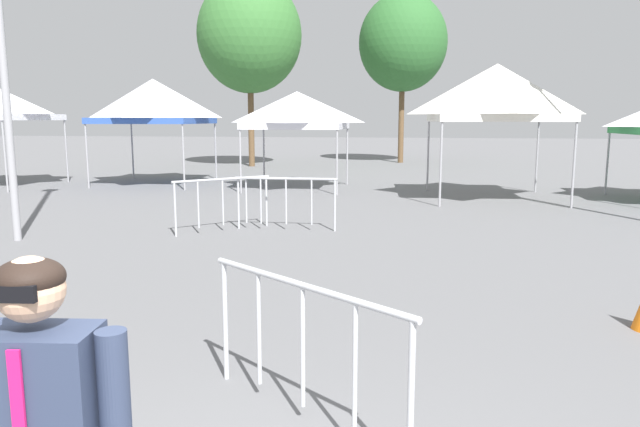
{
  "coord_description": "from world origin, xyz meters",
  "views": [
    {
      "loc": [
        0.55,
        -1.98,
        2.24
      ],
      "look_at": [
        -0.37,
        3.79,
        1.3
      ],
      "focal_mm": 33.04,
      "sensor_mm": 36.0,
      "label": 1
    }
  ],
  "objects_px": {
    "canopy_tent_far_right": "(297,110)",
    "tree_behind_tents_right": "(250,35)",
    "tree_behind_tents_left": "(403,43)",
    "crowd_barrier_mid_lot": "(223,194)",
    "crowd_barrier_by_lift": "(286,193)",
    "crowd_barrier_near_person": "(303,325)",
    "canopy_tent_far_left": "(153,101)",
    "canopy_tent_right_of_center": "(496,93)"
  },
  "relations": [
    {
      "from": "tree_behind_tents_left",
      "to": "crowd_barrier_mid_lot",
      "type": "xyz_separation_m",
      "value": [
        -3.09,
        -19.57,
        -5.27
      ]
    },
    {
      "from": "canopy_tent_far_right",
      "to": "crowd_barrier_by_lift",
      "type": "height_order",
      "value": "canopy_tent_far_right"
    },
    {
      "from": "tree_behind_tents_left",
      "to": "crowd_barrier_mid_lot",
      "type": "bearing_deg",
      "value": -98.98
    },
    {
      "from": "canopy_tent_far_left",
      "to": "crowd_barrier_mid_lot",
      "type": "relative_size",
      "value": 2.29
    },
    {
      "from": "canopy_tent_far_right",
      "to": "crowd_barrier_mid_lot",
      "type": "bearing_deg",
      "value": -90.41
    },
    {
      "from": "tree_behind_tents_left",
      "to": "tree_behind_tents_right",
      "type": "height_order",
      "value": "tree_behind_tents_right"
    },
    {
      "from": "canopy_tent_far_left",
      "to": "tree_behind_tents_left",
      "type": "height_order",
      "value": "tree_behind_tents_left"
    },
    {
      "from": "canopy_tent_right_of_center",
      "to": "crowd_barrier_near_person",
      "type": "height_order",
      "value": "canopy_tent_right_of_center"
    },
    {
      "from": "canopy_tent_right_of_center",
      "to": "crowd_barrier_mid_lot",
      "type": "bearing_deg",
      "value": -135.52
    },
    {
      "from": "canopy_tent_right_of_center",
      "to": "crowd_barrier_mid_lot",
      "type": "xyz_separation_m",
      "value": [
        -5.98,
        -5.87,
        -2.2
      ]
    },
    {
      "from": "tree_behind_tents_left",
      "to": "crowd_barrier_mid_lot",
      "type": "distance_m",
      "value": 20.5
    },
    {
      "from": "canopy_tent_far_left",
      "to": "crowd_barrier_mid_lot",
      "type": "xyz_separation_m",
      "value": [
        5.07,
        -8.04,
        -2.08
      ]
    },
    {
      "from": "crowd_barrier_mid_lot",
      "to": "crowd_barrier_near_person",
      "type": "xyz_separation_m",
      "value": [
        2.99,
        -7.2,
        0.0
      ]
    },
    {
      "from": "tree_behind_tents_right",
      "to": "canopy_tent_right_of_center",
      "type": "bearing_deg",
      "value": -45.87
    },
    {
      "from": "crowd_barrier_mid_lot",
      "to": "canopy_tent_right_of_center",
      "type": "bearing_deg",
      "value": 44.48
    },
    {
      "from": "crowd_barrier_by_lift",
      "to": "tree_behind_tents_right",
      "type": "bearing_deg",
      "value": 107.97
    },
    {
      "from": "crowd_barrier_mid_lot",
      "to": "canopy_tent_far_left",
      "type": "bearing_deg",
      "value": 122.21
    },
    {
      "from": "canopy_tent_far_left",
      "to": "tree_behind_tents_right",
      "type": "bearing_deg",
      "value": 81.45
    },
    {
      "from": "canopy_tent_far_left",
      "to": "crowd_barrier_near_person",
      "type": "relative_size",
      "value": 2.11
    },
    {
      "from": "canopy_tent_right_of_center",
      "to": "crowd_barrier_near_person",
      "type": "distance_m",
      "value": 13.59
    },
    {
      "from": "crowd_barrier_mid_lot",
      "to": "tree_behind_tents_right",
      "type": "bearing_deg",
      "value": 103.57
    },
    {
      "from": "canopy_tent_far_left",
      "to": "crowd_barrier_mid_lot",
      "type": "bearing_deg",
      "value": -57.79
    },
    {
      "from": "canopy_tent_right_of_center",
      "to": "tree_behind_tents_left",
      "type": "height_order",
      "value": "tree_behind_tents_left"
    },
    {
      "from": "tree_behind_tents_left",
      "to": "tree_behind_tents_right",
      "type": "bearing_deg",
      "value": -153.03
    },
    {
      "from": "canopy_tent_right_of_center",
      "to": "tree_behind_tents_right",
      "type": "height_order",
      "value": "tree_behind_tents_right"
    },
    {
      "from": "crowd_barrier_mid_lot",
      "to": "crowd_barrier_near_person",
      "type": "bearing_deg",
      "value": -67.42
    },
    {
      "from": "canopy_tent_far_right",
      "to": "crowd_barrier_by_lift",
      "type": "relative_size",
      "value": 1.48
    },
    {
      "from": "canopy_tent_far_right",
      "to": "crowd_barrier_by_lift",
      "type": "distance_m",
      "value": 7.42
    },
    {
      "from": "canopy_tent_far_right",
      "to": "tree_behind_tents_right",
      "type": "distance_m",
      "value": 10.1
    },
    {
      "from": "crowd_barrier_mid_lot",
      "to": "crowd_barrier_by_lift",
      "type": "xyz_separation_m",
      "value": [
        1.23,
        0.32,
        0.0
      ]
    },
    {
      "from": "tree_behind_tents_left",
      "to": "crowd_barrier_by_lift",
      "type": "bearing_deg",
      "value": -95.53
    },
    {
      "from": "crowd_barrier_near_person",
      "to": "crowd_barrier_mid_lot",
      "type": "bearing_deg",
      "value": 112.58
    },
    {
      "from": "canopy_tent_far_left",
      "to": "canopy_tent_far_right",
      "type": "height_order",
      "value": "canopy_tent_far_left"
    },
    {
      "from": "canopy_tent_far_right",
      "to": "canopy_tent_far_left",
      "type": "bearing_deg",
      "value": 173.14
    },
    {
      "from": "canopy_tent_far_right",
      "to": "canopy_tent_right_of_center",
      "type": "bearing_deg",
      "value": -14.68
    },
    {
      "from": "tree_behind_tents_right",
      "to": "crowd_barrier_near_person",
      "type": "bearing_deg",
      "value": -73.54
    },
    {
      "from": "tree_behind_tents_right",
      "to": "crowd_barrier_near_person",
      "type": "relative_size",
      "value": 5.13
    },
    {
      "from": "canopy_tent_far_left",
      "to": "crowd_barrier_by_lift",
      "type": "relative_size",
      "value": 1.71
    },
    {
      "from": "crowd_barrier_by_lift",
      "to": "canopy_tent_right_of_center",
      "type": "bearing_deg",
      "value": 49.47
    },
    {
      "from": "canopy_tent_right_of_center",
      "to": "crowd_barrier_by_lift",
      "type": "relative_size",
      "value": 1.78
    },
    {
      "from": "canopy_tent_far_right",
      "to": "crowd_barrier_by_lift",
      "type": "bearing_deg",
      "value": -80.61
    },
    {
      "from": "canopy_tent_far_right",
      "to": "tree_behind_tents_right",
      "type": "bearing_deg",
      "value": 114.51
    }
  ]
}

